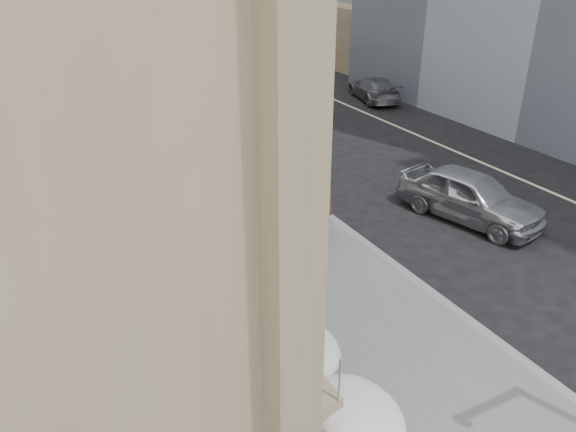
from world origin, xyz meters
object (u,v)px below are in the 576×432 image
object	(u,v)px
mounted_horse_left	(287,277)
car_silver	(470,196)
pedestrian	(278,233)
car_grey	(374,89)
mounted_horse_right	(293,193)

from	to	relation	value
mounted_horse_left	car_silver	bearing A→B (deg)	176.18
mounted_horse_left	pedestrian	xyz separation A→B (m)	(0.78, 2.02, -0.04)
car_silver	car_grey	xyz separation A→B (m)	(5.86, 13.26, -0.16)
mounted_horse_right	pedestrian	size ratio (longest dim) A/B	1.39
pedestrian	car_grey	world-z (taller)	pedestrian
car_grey	car_silver	bearing A→B (deg)	80.48
mounted_horse_right	car_grey	world-z (taller)	mounted_horse_right
mounted_horse_left	car_silver	world-z (taller)	mounted_horse_left
mounted_horse_right	pedestrian	world-z (taller)	mounted_horse_right
car_silver	car_grey	bearing A→B (deg)	52.01
mounted_horse_right	car_silver	distance (m)	5.54
mounted_horse_left	car_grey	bearing A→B (deg)	-149.65
mounted_horse_left	car_silver	xyz separation A→B (m)	(7.39, 1.95, -0.33)
mounted_horse_right	car_grey	size ratio (longest dim) A/B	0.62
pedestrian	car_silver	bearing A→B (deg)	2.64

